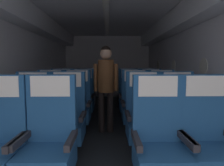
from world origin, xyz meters
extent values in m
cube|color=#23282D|center=(0.00, 3.61, -0.01)|extent=(3.37, 7.62, 0.02)
cube|color=silver|center=(-1.58, 3.61, 1.14)|extent=(0.08, 7.22, 2.28)
cube|color=silver|center=(1.58, 3.61, 1.14)|extent=(0.08, 7.22, 2.28)
cube|color=silver|center=(0.00, 3.61, 2.28)|extent=(3.25, 7.22, 0.06)
cube|color=silver|center=(0.00, 7.24, 1.14)|extent=(3.25, 0.06, 2.28)
cube|color=silver|center=(-1.38, 3.61, 2.06)|extent=(0.32, 6.93, 0.36)
cube|color=silver|center=(1.38, 3.61, 2.06)|extent=(0.32, 6.93, 0.36)
cube|color=white|center=(0.00, 3.61, 2.24)|extent=(0.12, 6.50, 0.02)
cylinder|color=white|center=(1.54, 2.89, 1.19)|extent=(0.01, 0.26, 0.26)
cylinder|color=white|center=(1.54, 4.33, 1.19)|extent=(0.01, 0.26, 0.26)
cylinder|color=white|center=(1.54, 5.78, 1.19)|extent=(0.01, 0.26, 0.26)
cube|color=navy|center=(-1.00, 1.71, 0.79)|extent=(0.47, 0.09, 0.67)
cube|color=#28282D|center=(-0.77, 1.50, 0.54)|extent=(0.05, 0.43, 0.06)
cube|color=navy|center=(-0.52, 1.52, 0.34)|extent=(0.47, 0.51, 0.23)
cube|color=navy|center=(-0.52, 1.73, 0.79)|extent=(0.47, 0.09, 0.67)
cube|color=#28282D|center=(-0.29, 1.52, 0.54)|extent=(0.05, 0.43, 0.06)
cube|color=#28282D|center=(-0.74, 1.52, 0.54)|extent=(0.05, 0.43, 0.06)
cube|color=silver|center=(-0.52, 1.68, 1.01)|extent=(0.38, 0.01, 0.20)
cube|color=navy|center=(0.98, 1.52, 0.34)|extent=(0.47, 0.51, 0.23)
cube|color=navy|center=(0.98, 1.73, 0.79)|extent=(0.47, 0.09, 0.67)
cube|color=#28282D|center=(0.76, 1.52, 0.54)|extent=(0.05, 0.43, 0.06)
cube|color=silver|center=(0.98, 1.68, 1.01)|extent=(0.38, 0.01, 0.20)
cube|color=navy|center=(0.52, 1.50, 0.34)|extent=(0.47, 0.51, 0.23)
cube|color=navy|center=(0.52, 1.71, 0.79)|extent=(0.47, 0.09, 0.67)
cube|color=#28282D|center=(0.74, 1.50, 0.54)|extent=(0.05, 0.43, 0.06)
cube|color=#28282D|center=(0.29, 1.50, 0.54)|extent=(0.05, 0.43, 0.06)
cube|color=silver|center=(0.52, 1.66, 1.01)|extent=(0.38, 0.01, 0.20)
cube|color=#38383D|center=(-0.99, 2.34, 0.11)|extent=(0.17, 0.18, 0.23)
cube|color=navy|center=(-0.99, 2.34, 0.34)|extent=(0.47, 0.51, 0.23)
cube|color=navy|center=(-0.99, 2.55, 0.79)|extent=(0.47, 0.09, 0.67)
cube|color=#28282D|center=(-0.76, 2.34, 0.54)|extent=(0.05, 0.43, 0.06)
cube|color=#28282D|center=(-1.21, 2.34, 0.54)|extent=(0.05, 0.43, 0.06)
cube|color=silver|center=(-0.99, 2.50, 1.01)|extent=(0.38, 0.01, 0.20)
cube|color=#38383D|center=(-0.52, 2.35, 0.11)|extent=(0.17, 0.18, 0.23)
cube|color=navy|center=(-0.52, 2.35, 0.34)|extent=(0.47, 0.51, 0.23)
cube|color=navy|center=(-0.52, 2.56, 0.79)|extent=(0.47, 0.09, 0.67)
cube|color=#28282D|center=(-0.30, 2.35, 0.54)|extent=(0.05, 0.43, 0.06)
cube|color=#28282D|center=(-0.75, 2.35, 0.54)|extent=(0.05, 0.43, 0.06)
cube|color=silver|center=(-0.52, 2.51, 1.01)|extent=(0.38, 0.01, 0.20)
cube|color=#38383D|center=(1.00, 2.36, 0.11)|extent=(0.17, 0.18, 0.23)
cube|color=navy|center=(1.00, 2.36, 0.34)|extent=(0.47, 0.51, 0.23)
cube|color=navy|center=(1.00, 2.57, 0.79)|extent=(0.47, 0.09, 0.67)
cube|color=#28282D|center=(1.22, 2.36, 0.54)|extent=(0.05, 0.43, 0.06)
cube|color=#28282D|center=(0.77, 2.36, 0.54)|extent=(0.05, 0.43, 0.06)
cube|color=silver|center=(1.00, 2.52, 1.01)|extent=(0.38, 0.01, 0.20)
cube|color=#38383D|center=(0.53, 2.37, 0.11)|extent=(0.17, 0.18, 0.23)
cube|color=navy|center=(0.53, 2.37, 0.34)|extent=(0.47, 0.51, 0.23)
cube|color=navy|center=(0.53, 2.58, 0.79)|extent=(0.47, 0.09, 0.67)
cube|color=#28282D|center=(0.75, 2.37, 0.54)|extent=(0.05, 0.43, 0.06)
cube|color=#28282D|center=(0.30, 2.37, 0.54)|extent=(0.05, 0.43, 0.06)
cube|color=silver|center=(0.53, 2.53, 1.01)|extent=(0.38, 0.01, 0.20)
cube|color=#38383D|center=(-1.00, 3.20, 0.11)|extent=(0.17, 0.18, 0.23)
cube|color=navy|center=(-1.00, 3.20, 0.34)|extent=(0.47, 0.51, 0.23)
cube|color=navy|center=(-1.00, 3.41, 0.79)|extent=(0.47, 0.09, 0.67)
cube|color=#28282D|center=(-0.77, 3.20, 0.54)|extent=(0.05, 0.43, 0.06)
cube|color=#28282D|center=(-1.22, 3.20, 0.54)|extent=(0.05, 0.43, 0.06)
cube|color=silver|center=(-1.00, 3.36, 1.01)|extent=(0.38, 0.01, 0.20)
cube|color=#38383D|center=(-0.52, 3.20, 0.11)|extent=(0.17, 0.18, 0.23)
cube|color=navy|center=(-0.52, 3.20, 0.34)|extent=(0.47, 0.51, 0.23)
cube|color=navy|center=(-0.52, 3.41, 0.79)|extent=(0.47, 0.09, 0.67)
cube|color=#28282D|center=(-0.30, 3.20, 0.54)|extent=(0.05, 0.43, 0.06)
cube|color=#28282D|center=(-0.75, 3.20, 0.54)|extent=(0.05, 0.43, 0.06)
cube|color=silver|center=(-0.52, 3.36, 1.01)|extent=(0.38, 0.01, 0.20)
cube|color=#38383D|center=(1.00, 3.19, 0.11)|extent=(0.17, 0.18, 0.23)
cube|color=navy|center=(1.00, 3.19, 0.34)|extent=(0.47, 0.51, 0.23)
cube|color=navy|center=(1.00, 3.40, 0.79)|extent=(0.47, 0.09, 0.67)
cube|color=#28282D|center=(1.23, 3.19, 0.54)|extent=(0.05, 0.43, 0.06)
cube|color=#28282D|center=(0.78, 3.19, 0.54)|extent=(0.05, 0.43, 0.06)
cube|color=silver|center=(1.00, 3.35, 1.01)|extent=(0.38, 0.01, 0.20)
cube|color=#38383D|center=(0.52, 3.20, 0.11)|extent=(0.17, 0.18, 0.23)
cube|color=navy|center=(0.52, 3.20, 0.34)|extent=(0.47, 0.51, 0.23)
cube|color=navy|center=(0.52, 3.41, 0.79)|extent=(0.47, 0.09, 0.67)
cube|color=#28282D|center=(0.75, 3.20, 0.54)|extent=(0.05, 0.43, 0.06)
cube|color=#28282D|center=(0.29, 3.20, 0.54)|extent=(0.05, 0.43, 0.06)
cube|color=silver|center=(0.52, 3.36, 1.01)|extent=(0.38, 0.01, 0.20)
cube|color=#38383D|center=(-1.00, 4.04, 0.11)|extent=(0.17, 0.18, 0.23)
cube|color=navy|center=(-1.00, 4.04, 0.34)|extent=(0.47, 0.51, 0.23)
cube|color=navy|center=(-1.00, 4.25, 0.79)|extent=(0.47, 0.09, 0.67)
cube|color=#28282D|center=(-0.78, 4.04, 0.54)|extent=(0.05, 0.43, 0.06)
cube|color=#28282D|center=(-1.23, 4.04, 0.54)|extent=(0.05, 0.43, 0.06)
cube|color=silver|center=(-1.00, 4.20, 1.01)|extent=(0.38, 0.01, 0.20)
cube|color=#38383D|center=(-0.52, 4.03, 0.11)|extent=(0.17, 0.18, 0.23)
cube|color=navy|center=(-0.52, 4.03, 0.34)|extent=(0.47, 0.51, 0.23)
cube|color=navy|center=(-0.52, 4.24, 0.79)|extent=(0.47, 0.09, 0.67)
cube|color=#28282D|center=(-0.30, 4.03, 0.54)|extent=(0.05, 0.43, 0.06)
cube|color=#28282D|center=(-0.75, 4.03, 0.54)|extent=(0.05, 0.43, 0.06)
cube|color=silver|center=(-0.52, 4.19, 1.01)|extent=(0.38, 0.01, 0.20)
cube|color=#38383D|center=(0.99, 4.05, 0.11)|extent=(0.17, 0.18, 0.23)
cube|color=navy|center=(0.99, 4.05, 0.34)|extent=(0.47, 0.51, 0.23)
cube|color=navy|center=(0.99, 4.26, 0.79)|extent=(0.47, 0.09, 0.67)
cube|color=#28282D|center=(1.21, 4.05, 0.54)|extent=(0.05, 0.43, 0.06)
cube|color=#28282D|center=(0.76, 4.05, 0.54)|extent=(0.05, 0.43, 0.06)
cube|color=silver|center=(0.99, 4.21, 1.01)|extent=(0.38, 0.01, 0.20)
cube|color=#38383D|center=(0.52, 4.03, 0.11)|extent=(0.17, 0.18, 0.23)
cube|color=navy|center=(0.52, 4.03, 0.34)|extent=(0.47, 0.51, 0.23)
cube|color=navy|center=(0.52, 4.24, 0.79)|extent=(0.47, 0.09, 0.67)
cube|color=#28282D|center=(0.74, 4.03, 0.54)|extent=(0.05, 0.43, 0.06)
cube|color=#28282D|center=(0.29, 4.03, 0.54)|extent=(0.05, 0.43, 0.06)
cube|color=silver|center=(0.52, 4.19, 1.01)|extent=(0.38, 0.01, 0.20)
cube|color=#38383D|center=(-0.99, 4.87, 0.11)|extent=(0.17, 0.18, 0.23)
cube|color=#4C5666|center=(-0.99, 4.87, 0.34)|extent=(0.47, 0.51, 0.23)
cube|color=#4C5666|center=(-0.99, 5.08, 0.79)|extent=(0.47, 0.09, 0.67)
cube|color=#28282D|center=(-0.76, 4.87, 0.54)|extent=(0.05, 0.43, 0.06)
cube|color=#28282D|center=(-1.21, 4.87, 0.54)|extent=(0.05, 0.43, 0.06)
cube|color=silver|center=(-0.99, 5.03, 1.01)|extent=(0.38, 0.01, 0.20)
cube|color=#38383D|center=(-0.53, 4.89, 0.11)|extent=(0.17, 0.18, 0.23)
cube|color=#4C5666|center=(-0.53, 4.89, 0.34)|extent=(0.47, 0.51, 0.23)
cube|color=#4C5666|center=(-0.53, 5.10, 0.79)|extent=(0.47, 0.09, 0.67)
cube|color=#28282D|center=(-0.31, 4.89, 0.54)|extent=(0.05, 0.43, 0.06)
cube|color=#28282D|center=(-0.76, 4.89, 0.54)|extent=(0.05, 0.43, 0.06)
cube|color=silver|center=(-0.53, 5.05, 1.01)|extent=(0.38, 0.01, 0.20)
cube|color=#38383D|center=(1.00, 4.88, 0.11)|extent=(0.17, 0.18, 0.23)
cube|color=#4C5666|center=(1.00, 4.88, 0.34)|extent=(0.47, 0.51, 0.23)
cube|color=#4C5666|center=(1.00, 5.09, 0.79)|extent=(0.47, 0.09, 0.67)
cube|color=#28282D|center=(1.23, 4.88, 0.54)|extent=(0.05, 0.43, 0.06)
cube|color=#28282D|center=(0.77, 4.88, 0.54)|extent=(0.05, 0.43, 0.06)
cube|color=silver|center=(1.00, 5.04, 1.01)|extent=(0.38, 0.01, 0.20)
cube|color=#38383D|center=(0.53, 4.87, 0.11)|extent=(0.17, 0.18, 0.23)
cube|color=#4C5666|center=(0.53, 4.87, 0.34)|extent=(0.47, 0.51, 0.23)
cube|color=#4C5666|center=(0.53, 5.08, 0.79)|extent=(0.47, 0.09, 0.67)
cube|color=#28282D|center=(0.76, 4.87, 0.54)|extent=(0.05, 0.43, 0.06)
cube|color=#28282D|center=(0.31, 4.87, 0.54)|extent=(0.05, 0.43, 0.06)
cube|color=silver|center=(0.53, 5.03, 1.01)|extent=(0.38, 0.01, 0.20)
cylinder|color=black|center=(-0.09, 3.29, 0.36)|extent=(0.11, 0.11, 0.73)
cylinder|color=black|center=(0.07, 3.29, 0.36)|extent=(0.11, 0.11, 0.73)
cylinder|color=brown|center=(-0.01, 3.29, 1.01)|extent=(0.28, 0.28, 0.57)
cylinder|color=brown|center=(-0.19, 3.29, 0.98)|extent=(0.07, 0.07, 0.48)
cylinder|color=brown|center=(0.17, 3.29, 0.98)|extent=(0.07, 0.07, 0.48)
sphere|color=tan|center=(-0.01, 3.29, 1.41)|extent=(0.21, 0.21, 0.21)
sphere|color=black|center=(-0.01, 3.29, 1.45)|extent=(0.17, 0.17, 0.17)
camera|label=1|loc=(0.04, -0.22, 1.22)|focal=31.92mm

